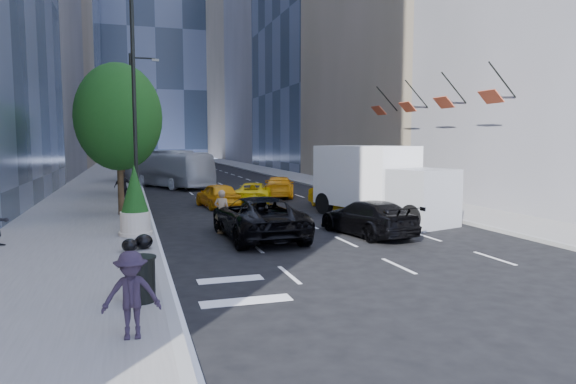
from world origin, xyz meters
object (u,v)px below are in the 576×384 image
object	(u,v)px
box_truck	(379,182)
city_bus	(167,169)
black_sedan_lincoln	(258,217)
trash_can	(140,280)
skateboarder	(222,213)
black_sedan_mercedes	(367,218)
planter_shrub	(135,202)

from	to	relation	value
box_truck	city_bus	bearing A→B (deg)	95.03
black_sedan_lincoln	box_truck	size ratio (longest dim) A/B	0.75
trash_can	city_bus	bearing A→B (deg)	84.97
skateboarder	black_sedan_lincoln	world-z (taller)	skateboarder
skateboarder	box_truck	bearing A→B (deg)	-145.93
box_truck	trash_can	distance (m)	15.72
skateboarder	trash_can	size ratio (longest dim) A/B	1.71
black_sedan_mercedes	city_bus	distance (m)	25.86
black_sedan_mercedes	planter_shrub	world-z (taller)	planter_shrub
black_sedan_lincoln	box_truck	xyz separation A→B (m)	(6.90, 3.21, 0.98)
trash_can	skateboarder	bearing A→B (deg)	68.77
box_truck	trash_can	xyz separation A→B (m)	(-11.50, -10.66, -1.16)
city_bus	planter_shrub	xyz separation A→B (m)	(-2.80, -23.10, -0.06)
black_sedan_mercedes	city_bus	size ratio (longest dim) A/B	0.45
black_sedan_mercedes	black_sedan_lincoln	bearing A→B (deg)	-18.68
black_sedan_mercedes	planter_shrub	xyz separation A→B (m)	(-8.99, 2.00, 0.74)
skateboarder	city_bus	xyz separation A→B (m)	(-0.60, 23.10, 0.67)
skateboarder	black_sedan_mercedes	size ratio (longest dim) A/B	0.34
skateboarder	box_truck	size ratio (longest dim) A/B	0.22
black_sedan_lincoln	trash_can	bearing A→B (deg)	56.67
skateboarder	trash_can	distance (m)	9.39
city_bus	planter_shrub	distance (m)	23.27
skateboarder	planter_shrub	bearing A→B (deg)	20.83
black_sedan_mercedes	skateboarder	bearing A→B (deg)	-29.35
skateboarder	black_sedan_lincoln	xyz separation A→B (m)	(1.20, -1.30, -0.02)
black_sedan_lincoln	skateboarder	bearing A→B (deg)	-48.98
skateboarder	black_sedan_mercedes	bearing A→B (deg)	-178.87
trash_can	planter_shrub	xyz separation A→B (m)	(0.00, 8.75, 0.81)
black_sedan_lincoln	black_sedan_mercedes	size ratio (longest dim) A/B	1.21
black_sedan_mercedes	trash_can	size ratio (longest dim) A/B	4.96
box_truck	skateboarder	bearing A→B (deg)	175.95
skateboarder	trash_can	bearing A→B (deg)	89.60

